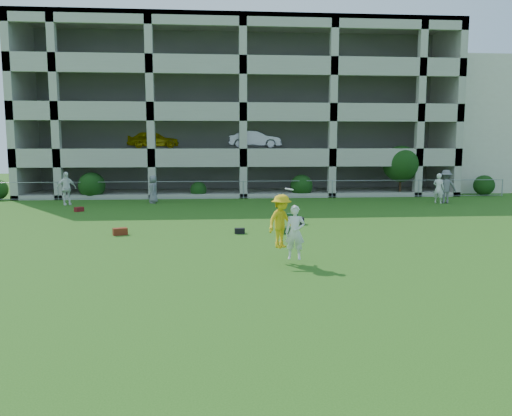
{
  "coord_description": "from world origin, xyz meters",
  "views": [
    {
      "loc": [
        -1.88,
        -13.96,
        3.57
      ],
      "look_at": [
        -0.48,
        3.0,
        1.4
      ],
      "focal_mm": 35.0,
      "sensor_mm": 36.0,
      "label": 1
    }
  ],
  "objects": [
    {
      "name": "bag_green_c",
      "position": [
        0.91,
        5.75,
        0.13
      ],
      "size": [
        0.55,
        0.42,
        0.26
      ],
      "primitive_type": "cube",
      "rotation": [
        0.0,
        0.0,
        0.16
      ],
      "color": "#163413",
      "rests_on": "ground"
    },
    {
      "name": "fence",
      "position": [
        0.0,
        19.0,
        0.61
      ],
      "size": [
        36.06,
        0.06,
        1.2
      ],
      "color": "gray",
      "rests_on": "ground"
    },
    {
      "name": "bystander_b",
      "position": [
        -10.69,
        16.27,
        0.99
      ],
      "size": [
        1.25,
        0.95,
        1.97
      ],
      "primitive_type": "imported",
      "rotation": [
        0.0,
        0.0,
        0.47
      ],
      "color": "white",
      "rests_on": "ground"
    },
    {
      "name": "bag_red_a",
      "position": [
        -5.66,
        5.92,
        0.14
      ],
      "size": [
        0.62,
        0.48,
        0.28
      ],
      "primitive_type": "cube",
      "rotation": [
        0.0,
        0.0,
        0.37
      ],
      "color": "#5E2110",
      "rests_on": "ground"
    },
    {
      "name": "crate_d",
      "position": [
        1.91,
        8.0,
        0.15
      ],
      "size": [
        0.45,
        0.45,
        0.3
      ],
      "primitive_type": "cube",
      "rotation": [
        0.0,
        0.0,
        -0.36
      ],
      "color": "black",
      "rests_on": "ground"
    },
    {
      "name": "bystander_e",
      "position": [
        11.7,
        15.29,
        0.92
      ],
      "size": [
        0.79,
        0.78,
        1.83
      ],
      "primitive_type": "imported",
      "rotation": [
        0.0,
        0.0,
        2.38
      ],
      "color": "white",
      "rests_on": "ground"
    },
    {
      "name": "frisbee_contest",
      "position": [
        0.21,
        0.76,
        1.19
      ],
      "size": [
        1.31,
        1.13,
        2.12
      ],
      "color": "gold",
      "rests_on": "ground"
    },
    {
      "name": "parking_garage",
      "position": [
        -0.01,
        27.7,
        6.01
      ],
      "size": [
        30.0,
        14.0,
        12.0
      ],
      "color": "#9E998C",
      "rests_on": "ground"
    },
    {
      "name": "bystander_f",
      "position": [
        12.15,
        15.32,
        1.02
      ],
      "size": [
        1.39,
        0.9,
        2.03
      ],
      "primitive_type": "imported",
      "rotation": [
        0.0,
        0.0,
        3.03
      ],
      "color": "slate",
      "rests_on": "ground"
    },
    {
      "name": "bag_red_f",
      "position": [
        -9.17,
        13.21,
        0.12
      ],
      "size": [
        0.51,
        0.52,
        0.24
      ],
      "primitive_type": "cube",
      "rotation": [
        0.0,
        0.0,
        0.82
      ],
      "color": "#5B0F15",
      "rests_on": "ground"
    },
    {
      "name": "shrub_row",
      "position": [
        4.59,
        19.7,
        1.51
      ],
      "size": [
        34.38,
        2.52,
        3.5
      ],
      "color": "#163D11",
      "rests_on": "ground"
    },
    {
      "name": "stucco_building",
      "position": [
        23.0,
        28.0,
        5.0
      ],
      "size": [
        16.0,
        14.0,
        10.0
      ],
      "primitive_type": "cube",
      "color": "beige",
      "rests_on": "ground"
    },
    {
      "name": "bystander_c",
      "position": [
        -5.66,
        16.79,
        0.85
      ],
      "size": [
        0.73,
        0.94,
        1.7
      ],
      "primitive_type": "imported",
      "rotation": [
        0.0,
        0.0,
        -1.32
      ],
      "color": "slate",
      "rests_on": "ground"
    },
    {
      "name": "bag_green_g",
      "position": [
        1.84,
        9.74,
        0.12
      ],
      "size": [
        0.58,
        0.47,
        0.25
      ],
      "primitive_type": "cube",
      "rotation": [
        0.0,
        0.0,
        -0.39
      ],
      "color": "#153914",
      "rests_on": "ground"
    },
    {
      "name": "ground",
      "position": [
        0.0,
        0.0,
        0.0
      ],
      "size": [
        100.0,
        100.0,
        0.0
      ],
      "primitive_type": "plane",
      "color": "#235114",
      "rests_on": "ground"
    },
    {
      "name": "bag_black_b",
      "position": [
        -0.91,
        5.85,
        0.11
      ],
      "size": [
        0.41,
        0.27,
        0.22
      ],
      "primitive_type": "cube",
      "rotation": [
        0.0,
        0.0,
        0.04
      ],
      "color": "black",
      "rests_on": "ground"
    }
  ]
}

